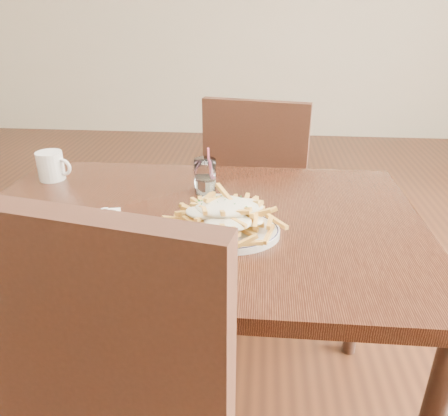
# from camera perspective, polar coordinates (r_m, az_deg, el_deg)

# --- Properties ---
(floor) EXTENTS (7.00, 7.00, 0.00)m
(floor) POSITION_cam_1_polar(r_m,az_deg,el_deg) (1.64, -3.08, -25.34)
(floor) COLOR black
(floor) RESTS_ON ground
(table) EXTENTS (1.20, 0.80, 0.75)m
(table) POSITION_cam_1_polar(r_m,az_deg,el_deg) (1.20, -3.82, -4.51)
(table) COLOR black
(table) RESTS_ON ground
(chair_far) EXTENTS (0.50, 0.50, 0.92)m
(chair_far) POSITION_cam_1_polar(r_m,az_deg,el_deg) (1.94, 4.49, 2.80)
(chair_far) COLOR black
(chair_far) RESTS_ON ground
(fries_plate) EXTENTS (0.34, 0.31, 0.02)m
(fries_plate) POSITION_cam_1_polar(r_m,az_deg,el_deg) (1.07, 0.00, -2.93)
(fries_plate) COLOR white
(fries_plate) RESTS_ON table
(loaded_fries) EXTENTS (0.27, 0.21, 0.08)m
(loaded_fries) POSITION_cam_1_polar(r_m,az_deg,el_deg) (1.05, 0.00, -0.48)
(loaded_fries) COLOR gold
(loaded_fries) RESTS_ON fries_plate
(napkin) EXTENTS (0.20, 0.15, 0.01)m
(napkin) POSITION_cam_1_polar(r_m,az_deg,el_deg) (1.19, -17.90, -1.55)
(napkin) COLOR white
(napkin) RESTS_ON table
(cutlery) EXTENTS (0.17, 0.14, 0.01)m
(cutlery) POSITION_cam_1_polar(r_m,az_deg,el_deg) (1.19, -17.87, -1.12)
(cutlery) COLOR silver
(cutlery) RESTS_ON napkin
(water_glass) EXTENTS (0.06, 0.06, 0.14)m
(water_glass) POSITION_cam_1_polar(r_m,az_deg,el_deg) (1.29, -2.48, 3.89)
(water_glass) COLOR white
(water_glass) RESTS_ON table
(coffee_mug) EXTENTS (0.11, 0.08, 0.09)m
(coffee_mug) POSITION_cam_1_polar(r_m,az_deg,el_deg) (1.50, -21.63, 5.14)
(coffee_mug) COLOR white
(coffee_mug) RESTS_ON table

